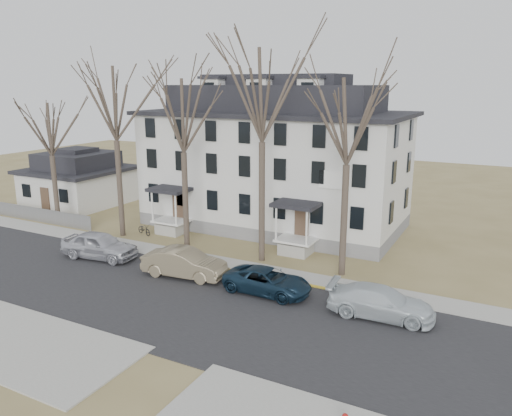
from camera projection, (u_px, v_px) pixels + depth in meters
The scene contains 17 objects.
ground at pixel (156, 316), 25.04m from camera, with size 120.00×120.00×0.00m, color olive.
main_road at pixel (179, 301), 26.76m from camera, with size 120.00×10.00×0.04m, color #27272A.
far_sidewalk at pixel (235, 266), 31.92m from camera, with size 120.00×2.00×0.08m, color #A09F97.
yellow_curb at pixel (302, 285), 28.90m from camera, with size 14.00×0.25×0.06m, color gold.
boarding_house at pixel (275, 160), 40.08m from camera, with size 20.80×12.36×12.05m.
small_house at pixel (79, 181), 48.14m from camera, with size 8.70×8.70×5.00m.
fence at pixel (31, 220), 42.65m from camera, with size 14.00×0.06×1.20m, color gray.
tree_far_left at pixel (114, 98), 35.91m from camera, with size 8.40×8.40×13.72m.
tree_mid_left at pixel (182, 111), 33.39m from camera, with size 7.80×7.80×12.74m.
tree_center at pixel (262, 88), 30.34m from camera, with size 9.00×9.00×14.70m.
tree_mid_right at pixel (349, 115), 28.22m from camera, with size 7.80×7.80×12.74m.
tree_bungalow at pixel (49, 126), 39.59m from camera, with size 6.60×6.60×10.78m.
car_silver at pixel (99, 246), 33.13m from camera, with size 2.09×5.20×1.77m, color silver.
car_tan at pixel (184, 264), 29.94m from camera, with size 1.80×5.15×1.70m, color #7E7157.
car_navy at pixel (267, 282), 27.63m from camera, with size 2.28×4.95×1.38m, color #13273A.
car_white at pixel (381, 303), 24.79m from camera, with size 2.14×5.26×1.53m, color silver.
bicycle_left at pixel (144, 230), 38.37m from camera, with size 0.57×1.62×0.85m, color black.
Camera 1 is at (15.12, -18.03, 11.35)m, focal length 35.00 mm.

